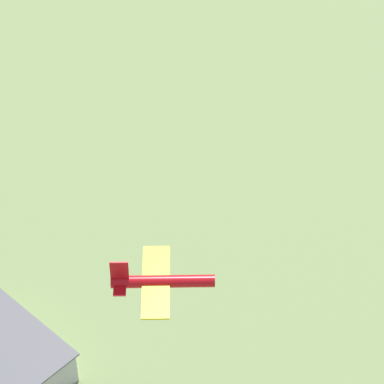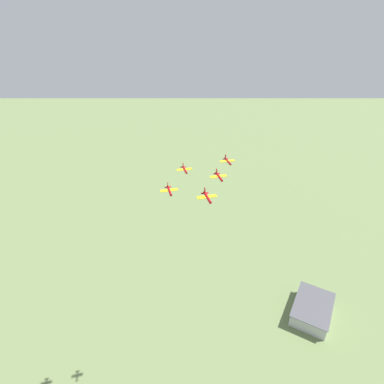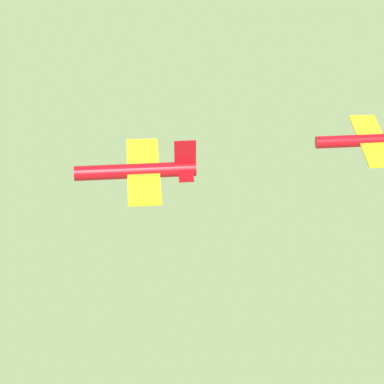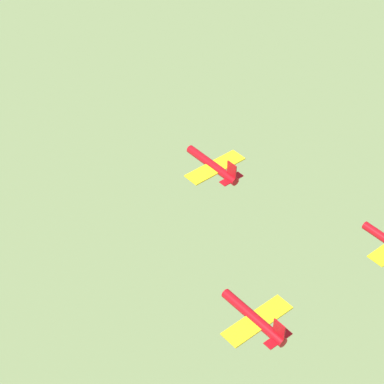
% 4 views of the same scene
% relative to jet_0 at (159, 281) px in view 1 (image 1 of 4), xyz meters
% --- Properties ---
extents(jet_0, '(6.72, 6.69, 2.59)m').
position_rel_jet_0_xyz_m(jet_0, '(0.00, 0.00, 0.00)').
color(jet_0, '#B20C14').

